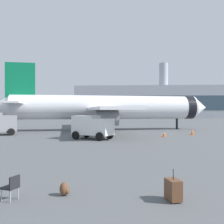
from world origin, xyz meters
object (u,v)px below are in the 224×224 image
at_px(airplane_at_gate, 106,108).
at_px(traveller_backpack, 64,189).
at_px(safety_cone_near, 164,134).
at_px(safety_cone_mid, 192,132).
at_px(gate_chair, 12,186).
at_px(cargo_van, 92,126).
at_px(airplane_taxiing, 4,112).
at_px(rolling_suitcase, 173,190).

bearing_deg(airplane_at_gate, traveller_backpack, -88.07).
bearing_deg(traveller_backpack, safety_cone_near, 72.86).
bearing_deg(safety_cone_mid, traveller_backpack, -113.57).
bearing_deg(gate_chair, airplane_at_gate, 88.92).
relative_size(cargo_van, traveller_backpack, 10.07).
xyz_separation_m(airplane_taxiing, safety_cone_near, (49.17, -59.68, -2.24)).
bearing_deg(traveller_backpack, airplane_at_gate, 91.93).
distance_m(airplane_at_gate, safety_cone_near, 13.33).
relative_size(safety_cone_mid, traveller_backpack, 1.74).
bearing_deg(safety_cone_near, rolling_suitcase, -97.38).
bearing_deg(safety_cone_mid, safety_cone_near, -145.22).
bearing_deg(safety_cone_mid, cargo_van, -154.10).
bearing_deg(gate_chair, safety_cone_mid, 63.78).
bearing_deg(airplane_at_gate, cargo_van, -91.86).
distance_m(airplane_at_gate, traveller_backpack, 32.42).
xyz_separation_m(cargo_van, safety_cone_near, (8.30, 3.19, -1.12)).
bearing_deg(rolling_suitcase, cargo_van, 105.78).
height_order(rolling_suitcase, gate_chair, rolling_suitcase).
bearing_deg(safety_cone_mid, airplane_at_gate, 148.00).
relative_size(rolling_suitcase, traveller_backpack, 2.29).
bearing_deg(cargo_van, gate_chair, -90.53).
distance_m(airplane_taxiing, rolling_suitcase, 94.20).
xyz_separation_m(airplane_taxiing, rolling_suitcase, (46.28, -82.02, -2.17)).
relative_size(airplane_at_gate, safety_cone_mid, 42.37).
relative_size(safety_cone_near, rolling_suitcase, 0.60).
relative_size(airplane_taxiing, traveller_backpack, 44.90).
height_order(safety_cone_mid, rolling_suitcase, rolling_suitcase).
xyz_separation_m(safety_cone_mid, gate_chair, (-12.51, -25.40, 0.08)).
relative_size(safety_cone_near, traveller_backpack, 1.38).
bearing_deg(airplane_taxiing, rolling_suitcase, -60.56).
height_order(airplane_at_gate, airplane_taxiing, airplane_at_gate).
bearing_deg(airplane_taxiing, safety_cone_mid, -46.91).
distance_m(airplane_at_gate, cargo_van, 13.61).
relative_size(airplane_at_gate, cargo_van, 7.33).
distance_m(safety_cone_mid, traveller_backpack, 27.04).
bearing_deg(safety_cone_near, cargo_van, -158.98).
relative_size(airplane_taxiing, gate_chair, 25.06).
bearing_deg(traveller_backpack, gate_chair, -159.98).
relative_size(cargo_van, safety_cone_near, 7.30).
xyz_separation_m(safety_cone_mid, traveller_backpack, (-10.81, -24.78, -0.18)).
relative_size(rolling_suitcase, gate_chair, 1.28).
xyz_separation_m(airplane_taxiing, traveller_backpack, (42.39, -81.66, -2.33)).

